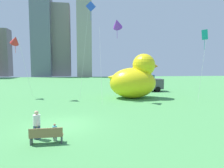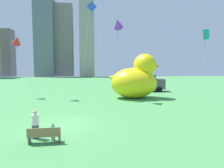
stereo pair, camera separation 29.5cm
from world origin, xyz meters
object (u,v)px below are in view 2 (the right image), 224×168
(kite_purple, at_px, (118,24))
(kite_red, at_px, (17,40))
(kite_blue, at_px, (91,11))
(kite_teal, at_px, (206,35))
(box_truck, at_px, (147,83))
(giant_inflatable_duck, at_px, (136,79))
(park_bench, at_px, (44,135))
(person_adult, at_px, (35,123))
(person_child, at_px, (53,131))

(kite_purple, relative_size, kite_red, 1.18)
(kite_blue, height_order, kite_teal, kite_blue)
(box_truck, relative_size, kite_teal, 0.70)
(kite_teal, bearing_deg, giant_inflatable_duck, 149.45)
(park_bench, bearing_deg, box_truck, 59.88)
(giant_inflatable_duck, height_order, kite_purple, kite_purple)
(giant_inflatable_duck, bearing_deg, kite_teal, -30.55)
(kite_purple, bearing_deg, park_bench, -115.94)
(giant_inflatable_duck, bearing_deg, kite_purple, -140.54)
(person_adult, xyz_separation_m, box_truck, (13.12, 20.65, 0.52))
(person_adult, distance_m, giant_inflatable_duck, 16.74)
(kite_purple, bearing_deg, person_child, -115.18)
(kite_teal, bearing_deg, box_truck, 107.11)
(person_child, distance_m, box_truck, 24.30)
(box_truck, distance_m, kite_teal, 13.25)
(person_child, height_order, giant_inflatable_duck, giant_inflatable_duck)
(park_bench, height_order, kite_red, kite_red)
(kite_red, bearing_deg, giant_inflatable_duck, -9.45)
(kite_red, bearing_deg, box_truck, 12.51)
(box_truck, xyz_separation_m, kite_blue, (-9.51, -6.77, 9.75))
(person_child, height_order, kite_red, kite_red)
(park_bench, relative_size, kite_purple, 0.17)
(park_bench, distance_m, kite_teal, 20.32)
(park_bench, bearing_deg, kite_red, 111.96)
(park_bench, distance_m, person_child, 0.55)
(park_bench, xyz_separation_m, person_adult, (-0.67, 0.82, 0.43))
(giant_inflatable_duck, relative_size, kite_teal, 0.85)
(giant_inflatable_duck, xyz_separation_m, kite_blue, (-5.82, 0.14, 8.67))
(box_truck, relative_size, kite_red, 0.70)
(person_child, bearing_deg, kite_teal, 32.77)
(person_child, xyz_separation_m, kite_blue, (2.56, 14.31, 10.64))
(kite_purple, bearing_deg, person_adult, -120.11)
(person_child, relative_size, box_truck, 0.17)
(kite_red, bearing_deg, person_child, -66.47)
(park_bench, distance_m, giant_inflatable_duck, 17.11)
(person_child, height_order, kite_teal, kite_teal)
(person_adult, bearing_deg, kite_red, 110.93)
(person_adult, height_order, kite_teal, kite_teal)
(person_child, relative_size, giant_inflatable_duck, 0.14)
(park_bench, xyz_separation_m, person_child, (0.38, 0.39, 0.07))
(giant_inflatable_duck, height_order, kite_teal, kite_teal)
(kite_blue, xyz_separation_m, kite_teal, (12.93, -4.34, -3.38))
(person_child, distance_m, kite_red, 19.64)
(person_adult, bearing_deg, kite_teal, 29.97)
(box_truck, height_order, kite_red, kite_red)
(box_truck, xyz_separation_m, kite_red, (-19.38, -4.30, 6.25))
(kite_red, bearing_deg, kite_teal, -16.63)
(person_adult, height_order, box_truck, box_truck)
(giant_inflatable_duck, distance_m, kite_teal, 9.81)
(park_bench, height_order, person_child, person_child)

